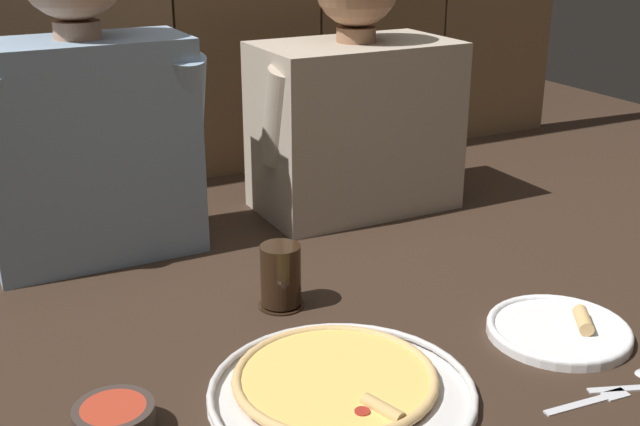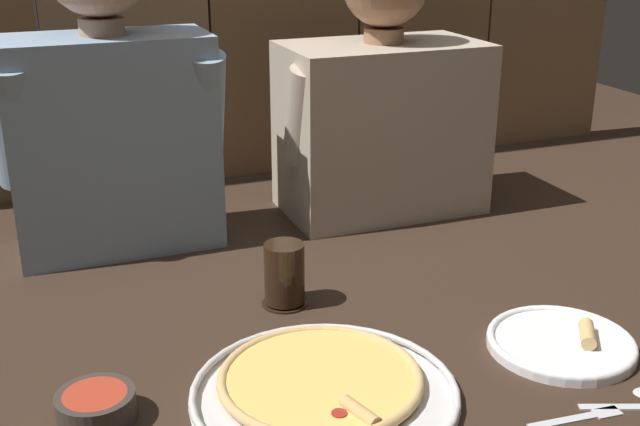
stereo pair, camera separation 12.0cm
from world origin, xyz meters
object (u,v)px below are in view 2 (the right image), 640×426
object	(u,v)px
dipping_bowl	(96,405)
dinner_plate	(562,342)
diner_left	(108,91)
diner_right	(382,99)
pizza_tray	(323,386)
drinking_glass	(284,275)

from	to	relation	value
dipping_bowl	dinner_plate	bearing A→B (deg)	-5.72
dipping_bowl	diner_left	bearing A→B (deg)	78.56
dinner_plate	diner_right	xyz separation A→B (m)	(0.01, 0.64, 0.23)
diner_right	pizza_tray	bearing A→B (deg)	-121.27
diner_left	diner_right	distance (m)	0.55
dipping_bowl	diner_left	world-z (taller)	diner_left
drinking_glass	diner_right	bearing A→B (deg)	46.36
dinner_plate	diner_left	size ratio (longest dim) A/B	0.35
pizza_tray	diner_left	world-z (taller)	diner_left
dinner_plate	dipping_bowl	distance (m)	0.66
dinner_plate	dipping_bowl	size ratio (longest dim) A/B	2.15
dinner_plate	drinking_glass	world-z (taller)	drinking_glass
dipping_bowl	diner_right	world-z (taller)	diner_right
dinner_plate	drinking_glass	size ratio (longest dim) A/B	2.04
drinking_glass	dipping_bowl	distance (m)	0.39
diner_left	diner_right	bearing A→B (deg)	-0.02
drinking_glass	dinner_plate	bearing A→B (deg)	-40.44
drinking_glass	dipping_bowl	world-z (taller)	drinking_glass
pizza_tray	dinner_plate	world-z (taller)	dinner_plate
dipping_bowl	drinking_glass	bearing A→B (deg)	33.68
drinking_glass	diner_right	world-z (taller)	diner_right
pizza_tray	diner_left	xyz separation A→B (m)	(-0.17, 0.62, 0.29)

